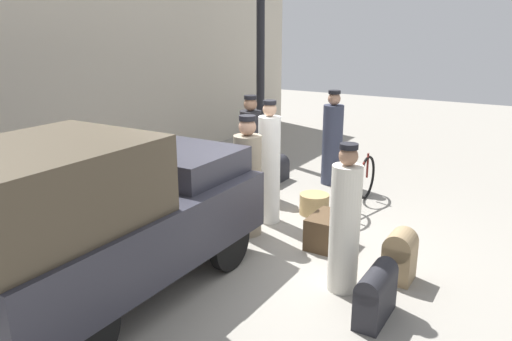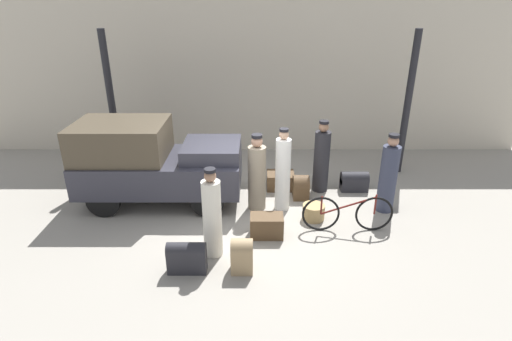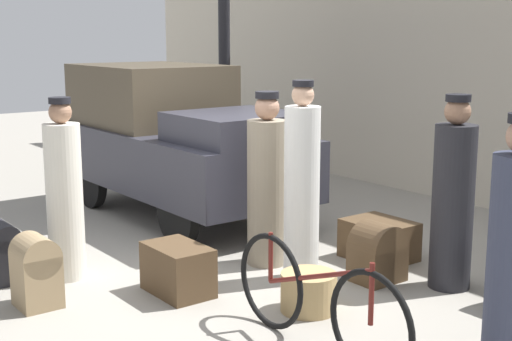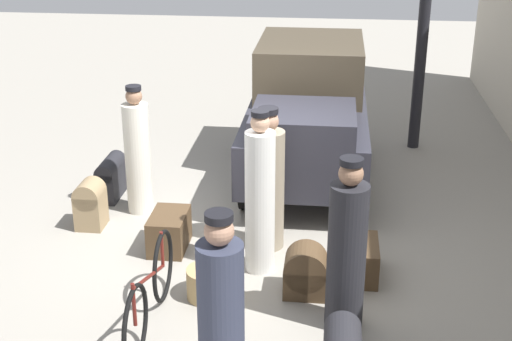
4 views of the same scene
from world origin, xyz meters
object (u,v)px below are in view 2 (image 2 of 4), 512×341
at_px(porter_lifting_near_truck, 387,176).
at_px(suitcase_black_upright, 241,255).
at_px(wicker_basket, 312,212).
at_px(porter_with_bicycle, 282,173).
at_px(trunk_large_brown, 266,226).
at_px(conductor_in_dark_uniform, 320,159).
at_px(trunk_wicker_pale, 186,257).
at_px(porter_standing_middle, 256,175).
at_px(bicycle, 347,213).
at_px(suitcase_tan_flat, 279,181).
at_px(trunk_barrel_dark, 353,181).
at_px(suitcase_small_leather, 300,187).
at_px(porter_carrying_trunk, 211,216).
at_px(truck, 151,161).

relative_size(porter_lifting_near_truck, suitcase_black_upright, 2.85).
xyz_separation_m(wicker_basket, suitcase_black_upright, (-1.44, -1.73, 0.16)).
relative_size(porter_with_bicycle, trunk_large_brown, 2.87).
xyz_separation_m(conductor_in_dark_uniform, trunk_wicker_pale, (-2.70, -3.13, -0.50)).
bearing_deg(porter_lifting_near_truck, conductor_in_dark_uniform, 142.00).
distance_m(wicker_basket, porter_standing_middle, 1.42).
xyz_separation_m(bicycle, suitcase_tan_flat, (-1.21, 1.93, -0.19)).
height_order(wicker_basket, suitcase_black_upright, suitcase_black_upright).
height_order(trunk_barrel_dark, trunk_large_brown, trunk_barrel_dark).
relative_size(trunk_barrel_dark, suitcase_black_upright, 1.05).
bearing_deg(trunk_large_brown, wicker_basket, 32.80).
bearing_deg(trunk_wicker_pale, suitcase_small_leather, 51.27).
relative_size(porter_standing_middle, suitcase_black_upright, 2.78).
distance_m(wicker_basket, porter_lifting_near_truck, 1.76).
bearing_deg(porter_carrying_trunk, porter_standing_middle, 65.69).
relative_size(porter_standing_middle, trunk_barrel_dark, 2.65).
bearing_deg(porter_standing_middle, trunk_barrel_dark, 20.47).
relative_size(trunk_barrel_dark, trunk_large_brown, 1.00).
height_order(porter_lifting_near_truck, porter_carrying_trunk, porter_lifting_near_truck).
distance_m(porter_with_bicycle, trunk_large_brown, 1.32).
height_order(wicker_basket, porter_carrying_trunk, porter_carrying_trunk).
distance_m(bicycle, conductor_in_dark_uniform, 1.90).
bearing_deg(suitcase_tan_flat, porter_with_bicycle, -91.24).
bearing_deg(truck, bicycle, -17.63).
bearing_deg(porter_lifting_near_truck, bicycle, -139.82).
distance_m(trunk_barrel_dark, suitcase_black_upright, 4.04).
bearing_deg(wicker_basket, trunk_large_brown, -147.20).
distance_m(wicker_basket, suitcase_black_upright, 2.26).
relative_size(porter_lifting_near_truck, porter_standing_middle, 1.02).
distance_m(bicycle, trunk_wicker_pale, 3.23).
distance_m(truck, suitcase_tan_flat, 3.05).
xyz_separation_m(suitcase_tan_flat, trunk_wicker_pale, (-1.75, -3.23, 0.10)).
relative_size(conductor_in_dark_uniform, trunk_large_brown, 2.70).
bearing_deg(suitcase_tan_flat, bicycle, -58.05).
height_order(trunk_wicker_pale, trunk_large_brown, trunk_wicker_pale).
distance_m(conductor_in_dark_uniform, porter_carrying_trunk, 3.49).
bearing_deg(porter_with_bicycle, suitcase_black_upright, -110.23).
xyz_separation_m(porter_lifting_near_truck, trunk_large_brown, (-2.59, -1.03, -0.58)).
height_order(trunk_large_brown, suitcase_small_leather, suitcase_small_leather).
relative_size(bicycle, trunk_wicker_pale, 2.75).
relative_size(porter_carrying_trunk, porter_standing_middle, 0.99).
distance_m(porter_standing_middle, trunk_barrel_dark, 2.55).
bearing_deg(suitcase_small_leather, wicker_basket, -80.34).
xyz_separation_m(trunk_barrel_dark, suitcase_tan_flat, (-1.76, 0.12, -0.03)).
bearing_deg(wicker_basket, suitcase_black_upright, -129.74).
xyz_separation_m(wicker_basket, trunk_wicker_pale, (-2.36, -1.75, 0.13)).
bearing_deg(trunk_wicker_pale, porter_with_bicycle, 51.96).
bearing_deg(trunk_barrel_dark, porter_carrying_trunk, -140.13).
xyz_separation_m(wicker_basket, porter_standing_middle, (-1.18, 0.49, 0.61)).
height_order(bicycle, porter_carrying_trunk, porter_carrying_trunk).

